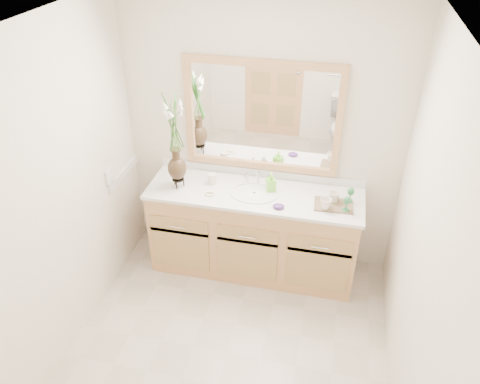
% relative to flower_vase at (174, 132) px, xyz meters
% --- Properties ---
extents(floor, '(2.60, 2.60, 0.00)m').
position_rel_flower_vase_xyz_m(floor, '(0.66, -0.96, -1.35)').
color(floor, beige).
rests_on(floor, ground).
extents(ceiling, '(2.40, 2.60, 0.02)m').
position_rel_flower_vase_xyz_m(ceiling, '(0.66, -0.96, 1.05)').
color(ceiling, white).
rests_on(ceiling, wall_back).
extents(wall_back, '(2.40, 0.02, 2.40)m').
position_rel_flower_vase_xyz_m(wall_back, '(0.66, 0.34, -0.15)').
color(wall_back, white).
rests_on(wall_back, floor).
extents(wall_left, '(0.02, 2.60, 2.40)m').
position_rel_flower_vase_xyz_m(wall_left, '(-0.54, -0.96, -0.15)').
color(wall_left, white).
rests_on(wall_left, floor).
extents(wall_right, '(0.02, 2.60, 2.40)m').
position_rel_flower_vase_xyz_m(wall_right, '(1.86, -0.96, -0.15)').
color(wall_right, white).
rests_on(wall_right, floor).
extents(vanity, '(1.80, 0.55, 0.80)m').
position_rel_flower_vase_xyz_m(vanity, '(0.66, 0.06, -0.95)').
color(vanity, tan).
rests_on(vanity, floor).
extents(counter, '(1.84, 0.57, 0.03)m').
position_rel_flower_vase_xyz_m(counter, '(0.66, 0.06, -0.53)').
color(counter, white).
rests_on(counter, vanity).
extents(sink, '(0.38, 0.34, 0.23)m').
position_rel_flower_vase_xyz_m(sink, '(0.66, 0.04, -0.57)').
color(sink, white).
rests_on(sink, counter).
extents(mirror, '(1.32, 0.04, 0.97)m').
position_rel_flower_vase_xyz_m(mirror, '(0.66, 0.32, 0.06)').
color(mirror, white).
rests_on(mirror, wall_back).
extents(switch_plate, '(0.02, 0.12, 0.12)m').
position_rel_flower_vase_xyz_m(switch_plate, '(-0.53, -0.19, -0.37)').
color(switch_plate, white).
rests_on(switch_plate, wall_left).
extents(flower_vase, '(0.18, 0.18, 0.76)m').
position_rel_flower_vase_xyz_m(flower_vase, '(0.00, 0.00, 0.00)').
color(flower_vase, black).
rests_on(flower_vase, counter).
extents(tumbler, '(0.07, 0.07, 0.09)m').
position_rel_flower_vase_xyz_m(tumbler, '(0.27, 0.12, -0.47)').
color(tumbler, silver).
rests_on(tumbler, counter).
extents(soap_dish, '(0.10, 0.10, 0.03)m').
position_rel_flower_vase_xyz_m(soap_dish, '(0.30, -0.05, -0.51)').
color(soap_dish, silver).
rests_on(soap_dish, counter).
extents(soap_bottle, '(0.09, 0.09, 0.15)m').
position_rel_flower_vase_xyz_m(soap_bottle, '(0.79, 0.12, -0.44)').
color(soap_bottle, '#75E435').
rests_on(soap_bottle, counter).
extents(purple_dish, '(0.11, 0.09, 0.03)m').
position_rel_flower_vase_xyz_m(purple_dish, '(0.89, -0.13, -0.50)').
color(purple_dish, '#4A246D').
rests_on(purple_dish, counter).
extents(tray, '(0.32, 0.22, 0.02)m').
position_rel_flower_vase_xyz_m(tray, '(1.32, 0.00, -0.51)').
color(tray, brown).
rests_on(tray, counter).
extents(mug_left, '(0.12, 0.11, 0.09)m').
position_rel_flower_vase_xyz_m(mug_left, '(1.26, -0.07, -0.45)').
color(mug_left, silver).
rests_on(mug_left, tray).
extents(mug_right, '(0.13, 0.13, 0.09)m').
position_rel_flower_vase_xyz_m(mug_right, '(1.32, 0.04, -0.45)').
color(mug_right, silver).
rests_on(mug_right, tray).
extents(goblet_front, '(0.06, 0.06, 0.13)m').
position_rel_flower_vase_xyz_m(goblet_front, '(1.42, -0.06, -0.41)').
color(goblet_front, '#25703B').
rests_on(goblet_front, tray).
extents(goblet_back, '(0.06, 0.06, 0.13)m').
position_rel_flower_vase_xyz_m(goblet_back, '(1.45, 0.07, -0.41)').
color(goblet_back, '#25703B').
rests_on(goblet_back, tray).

